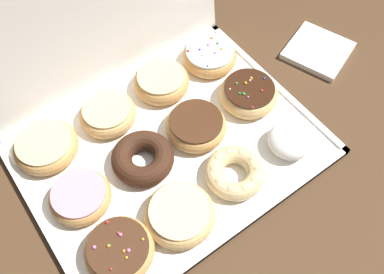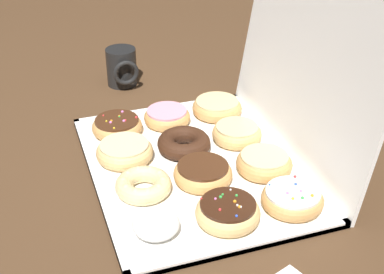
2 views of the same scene
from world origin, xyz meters
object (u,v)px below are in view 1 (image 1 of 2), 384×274
object	(u,v)px
donut_box	(171,148)
sprinkle_donut_11	(210,56)
chocolate_frosted_donut_6	(197,127)
glazed_ring_donut_1	(180,214)
chocolate_cake_ring_donut_5	(143,159)
sprinkle_donut_0	(119,250)
pink_frosted_donut_4	(80,196)
powdered_filled_donut_3	(290,140)
sprinkle_donut_7	(249,94)
glazed_ring_donut_10	(161,81)
cruller_donut_2	(235,172)
napkin_stack	(318,51)
glazed_ring_donut_8	(46,146)
glazed_ring_donut_9	(108,114)

from	to	relation	value
donut_box	sprinkle_donut_11	bearing A→B (deg)	34.05
chocolate_frosted_donut_6	sprinkle_donut_11	distance (m)	0.19
glazed_ring_donut_1	chocolate_cake_ring_donut_5	bearing A→B (deg)	86.38
sprinkle_donut_0	pink_frosted_donut_4	size ratio (longest dim) A/B	1.05
pink_frosted_donut_4	chocolate_cake_ring_donut_5	size ratio (longest dim) A/B	0.94
powdered_filled_donut_3	pink_frosted_donut_4	xyz separation A→B (m)	(-0.37, 0.13, -0.00)
pink_frosted_donut_4	sprinkle_donut_7	distance (m)	0.38
sprinkle_donut_11	glazed_ring_donut_10	bearing A→B (deg)	179.70
glazed_ring_donut_1	chocolate_frosted_donut_6	bearing A→B (deg)	44.03
cruller_donut_2	glazed_ring_donut_1	bearing A→B (deg)	-176.51
glazed_ring_donut_1	pink_frosted_donut_4	xyz separation A→B (m)	(-0.12, 0.13, -0.00)
glazed_ring_donut_1	sprinkle_donut_11	world-z (taller)	sprinkle_donut_11
sprinkle_donut_0	pink_frosted_donut_4	xyz separation A→B (m)	(-0.01, 0.12, -0.00)
cruller_donut_2	sprinkle_donut_7	size ratio (longest dim) A/B	0.93
sprinkle_donut_0	napkin_stack	world-z (taller)	sprinkle_donut_0
chocolate_cake_ring_donut_5	glazed_ring_donut_10	size ratio (longest dim) A/B	1.00
pink_frosted_donut_4	chocolate_frosted_donut_6	xyz separation A→B (m)	(0.25, -0.01, 0.00)
glazed_ring_donut_10	napkin_stack	world-z (taller)	glazed_ring_donut_10
glazed_ring_donut_8	donut_box	bearing A→B (deg)	-33.53
glazed_ring_donut_8	pink_frosted_donut_4	bearing A→B (deg)	-88.19
sprinkle_donut_0	chocolate_cake_ring_donut_5	distance (m)	0.17
powdered_filled_donut_3	chocolate_cake_ring_donut_5	distance (m)	0.27
sprinkle_donut_11	chocolate_frosted_donut_6	bearing A→B (deg)	-134.44
sprinkle_donut_7	glazed_ring_donut_10	world-z (taller)	sprinkle_donut_7
powdered_filled_donut_3	napkin_stack	xyz separation A→B (m)	(0.23, 0.14, -0.02)
cruller_donut_2	chocolate_cake_ring_donut_5	xyz separation A→B (m)	(-0.12, 0.12, 0.00)
cruller_donut_2	glazed_ring_donut_10	world-z (taller)	glazed_ring_donut_10
napkin_stack	glazed_ring_donut_8	bearing A→B (deg)	169.47
cruller_donut_2	napkin_stack	bearing A→B (deg)	21.08
pink_frosted_donut_4	glazed_ring_donut_9	distance (m)	0.18
chocolate_frosted_donut_6	sprinkle_donut_7	bearing A→B (deg)	1.10
glazed_ring_donut_8	sprinkle_donut_7	bearing A→B (deg)	-18.62
pink_frosted_donut_4	sprinkle_donut_7	xyz separation A→B (m)	(0.38, -0.00, 0.00)
glazed_ring_donut_10	pink_frosted_donut_4	bearing A→B (deg)	-153.19
pink_frosted_donut_4	glazed_ring_donut_1	bearing A→B (deg)	-47.18
glazed_ring_donut_9	sprinkle_donut_11	distance (m)	0.25
powdered_filled_donut_3	napkin_stack	distance (m)	0.27
sprinkle_donut_11	sprinkle_donut_7	bearing A→B (deg)	-89.96
glazed_ring_donut_9	chocolate_frosted_donut_6	bearing A→B (deg)	-46.44
glazed_ring_donut_1	sprinkle_donut_7	distance (m)	0.29
sprinkle_donut_0	sprinkle_donut_11	xyz separation A→B (m)	(0.37, 0.25, 0.00)
cruller_donut_2	pink_frosted_donut_4	xyz separation A→B (m)	(-0.24, 0.12, 0.00)
pink_frosted_donut_4	donut_box	bearing A→B (deg)	-0.22
cruller_donut_2	sprinkle_donut_0	bearing A→B (deg)	179.88
glazed_ring_donut_8	chocolate_cake_ring_donut_5	bearing A→B (deg)	-44.44
donut_box	glazed_ring_donut_1	size ratio (longest dim) A/B	4.45
donut_box	cruller_donut_2	world-z (taller)	cruller_donut_2
chocolate_cake_ring_donut_5	napkin_stack	size ratio (longest dim) A/B	0.90
sprinkle_donut_7	glazed_ring_donut_9	bearing A→B (deg)	153.54
pink_frosted_donut_4	sprinkle_donut_11	world-z (taller)	sprinkle_donut_11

